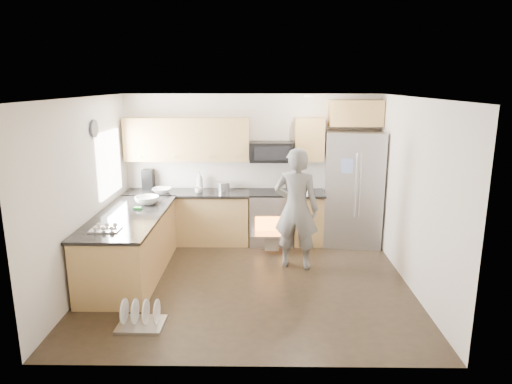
{
  "coord_description": "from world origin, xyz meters",
  "views": [
    {
      "loc": [
        0.18,
        -6.06,
        2.79
      ],
      "look_at": [
        0.09,
        0.5,
        1.21
      ],
      "focal_mm": 32.0,
      "sensor_mm": 36.0,
      "label": 1
    }
  ],
  "objects_px": {
    "dish_rack": "(141,319)",
    "stove_range": "(271,206)",
    "refrigerator": "(353,188)",
    "person": "(296,209)"
  },
  "relations": [
    {
      "from": "refrigerator",
      "to": "dish_rack",
      "type": "xyz_separation_m",
      "value": [
        -3.01,
        -2.92,
        -0.91
      ]
    },
    {
      "from": "dish_rack",
      "to": "person",
      "type": "bearing_deg",
      "value": 42.87
    },
    {
      "from": "dish_rack",
      "to": "stove_range",
      "type": "bearing_deg",
      "value": 61.42
    },
    {
      "from": "refrigerator",
      "to": "person",
      "type": "xyz_separation_m",
      "value": [
        -1.07,
        -1.12,
        -0.06
      ]
    },
    {
      "from": "refrigerator",
      "to": "dish_rack",
      "type": "bearing_deg",
      "value": -129.05
    },
    {
      "from": "stove_range",
      "to": "dish_rack",
      "type": "bearing_deg",
      "value": -118.58
    },
    {
      "from": "dish_rack",
      "to": "refrigerator",
      "type": "bearing_deg",
      "value": 44.16
    },
    {
      "from": "refrigerator",
      "to": "person",
      "type": "bearing_deg",
      "value": -126.84
    },
    {
      "from": "stove_range",
      "to": "refrigerator",
      "type": "xyz_separation_m",
      "value": [
        1.42,
        0.01,
        0.32
      ]
    },
    {
      "from": "stove_range",
      "to": "dish_rack",
      "type": "xyz_separation_m",
      "value": [
        -1.59,
        -2.91,
        -0.59
      ]
    }
  ]
}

